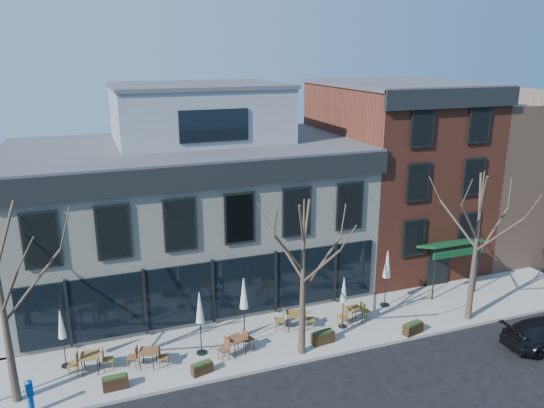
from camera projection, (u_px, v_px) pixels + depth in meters
name	position (u px, v px, depth m)	size (l,w,h in m)	color
ground	(214.00, 326.00, 25.94)	(120.00, 120.00, 0.00)	black
sidewalk_front	(292.00, 334.00, 25.06)	(33.50, 4.70, 0.15)	gray
corner_building	(190.00, 206.00, 29.20)	(18.39, 10.39, 11.10)	beige
red_brick_building	(394.00, 172.00, 33.15)	(8.20, 11.78, 11.18)	brown
bg_building	(507.00, 167.00, 37.56)	(12.00, 12.00, 10.00)	#8C664C
tree_corner	(2.00, 303.00, 19.05)	(3.93, 3.98, 7.92)	#382B21
tree_mid	(303.00, 276.00, 22.36)	(3.50, 3.55, 7.04)	#382B21
tree_right	(476.00, 245.00, 25.28)	(3.72, 3.77, 7.48)	#382B21
call_box	(30.00, 395.00, 19.28)	(0.29, 0.28, 1.43)	#0C44A3
cafe_set_0	(91.00, 361.00, 21.84)	(1.90, 0.84, 0.98)	brown
cafe_set_1	(148.00, 357.00, 22.21)	(1.80, 1.04, 0.93)	brown
cafe_set_2	(236.00, 344.00, 23.12)	(1.87, 1.04, 0.96)	brown
cafe_set_3	(295.00, 319.00, 25.18)	(2.00, 1.04, 1.02)	brown
cafe_set_4	(354.00, 313.00, 25.83)	(1.80, 0.76, 0.94)	brown
umbrella_0	(62.00, 328.00, 21.85)	(0.41, 0.41, 2.59)	black
umbrella_1	(200.00, 311.00, 22.74)	(0.47, 0.47, 2.91)	black
umbrella_2	(244.00, 297.00, 23.82)	(0.49, 0.49, 3.06)	black
umbrella_3	(344.00, 293.00, 25.02)	(0.41, 0.41, 2.57)	black
umbrella_4	(387.00, 267.00, 27.06)	(0.49, 0.49, 3.06)	black
planter_0	(115.00, 382.00, 20.82)	(0.99, 0.41, 0.55)	black
planter_1	(202.00, 368.00, 21.81)	(0.95, 0.56, 0.50)	#312110
planter_2	(323.00, 337.00, 24.06)	(1.10, 0.53, 0.59)	black
planter_3	(413.00, 328.00, 24.87)	(1.08, 0.62, 0.57)	black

